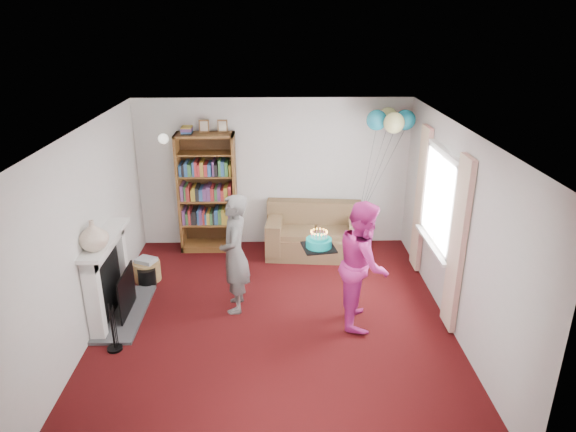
{
  "coord_description": "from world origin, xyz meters",
  "views": [
    {
      "loc": [
        0.04,
        -5.73,
        3.72
      ],
      "look_at": [
        0.2,
        0.6,
        1.23
      ],
      "focal_mm": 32.0,
      "sensor_mm": 36.0,
      "label": 1
    }
  ],
  "objects_px": {
    "person_striped": "(235,254)",
    "birthday_cake": "(319,243)",
    "person_magenta": "(363,264)",
    "bookcase": "(208,194)",
    "sofa": "(315,235)"
  },
  "relations": [
    {
      "from": "person_magenta",
      "to": "birthday_cake",
      "type": "height_order",
      "value": "person_magenta"
    },
    {
      "from": "bookcase",
      "to": "person_magenta",
      "type": "height_order",
      "value": "bookcase"
    },
    {
      "from": "sofa",
      "to": "person_striped",
      "type": "relative_size",
      "value": 0.97
    },
    {
      "from": "sofa",
      "to": "birthday_cake",
      "type": "bearing_deg",
      "value": -87.86
    },
    {
      "from": "sofa",
      "to": "birthday_cake",
      "type": "height_order",
      "value": "birthday_cake"
    },
    {
      "from": "person_striped",
      "to": "birthday_cake",
      "type": "height_order",
      "value": "person_striped"
    },
    {
      "from": "bookcase",
      "to": "birthday_cake",
      "type": "height_order",
      "value": "bookcase"
    },
    {
      "from": "sofa",
      "to": "person_magenta",
      "type": "xyz_separation_m",
      "value": [
        0.45,
        -2.08,
        0.5
      ]
    },
    {
      "from": "sofa",
      "to": "birthday_cake",
      "type": "xyz_separation_m",
      "value": [
        -0.12,
        -2.19,
        0.85
      ]
    },
    {
      "from": "person_magenta",
      "to": "birthday_cake",
      "type": "bearing_deg",
      "value": 106.97
    },
    {
      "from": "person_striped",
      "to": "birthday_cake",
      "type": "xyz_separation_m",
      "value": [
        1.06,
        -0.46,
        0.35
      ]
    },
    {
      "from": "person_striped",
      "to": "person_magenta",
      "type": "bearing_deg",
      "value": 76.69
    },
    {
      "from": "sofa",
      "to": "person_magenta",
      "type": "height_order",
      "value": "person_magenta"
    },
    {
      "from": "person_striped",
      "to": "birthday_cake",
      "type": "distance_m",
      "value": 1.21
    },
    {
      "from": "birthday_cake",
      "to": "person_magenta",
      "type": "bearing_deg",
      "value": 11.18
    }
  ]
}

